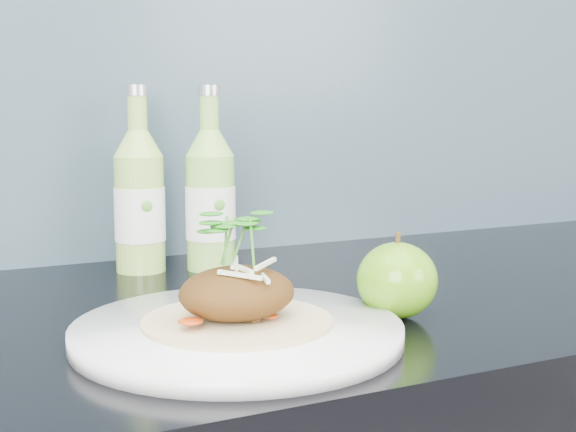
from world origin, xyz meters
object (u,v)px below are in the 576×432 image
at_px(dinner_plate, 237,332).
at_px(green_apple, 397,280).
at_px(cider_bottle_right, 210,200).
at_px(cider_bottle_left, 140,201).

relative_size(dinner_plate, green_apple, 3.49).
relative_size(green_apple, cider_bottle_right, 0.42).
height_order(green_apple, cider_bottle_right, cider_bottle_right).
distance_m(green_apple, cider_bottle_left, 0.37).
relative_size(dinner_plate, cider_bottle_right, 1.45).
bearing_deg(cider_bottle_right, green_apple, -94.06).
bearing_deg(green_apple, dinner_plate, -179.15).
distance_m(cider_bottle_left, cider_bottle_right, 0.09).
bearing_deg(cider_bottle_left, dinner_plate, -109.48).
bearing_deg(dinner_plate, cider_bottle_left, 88.75).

